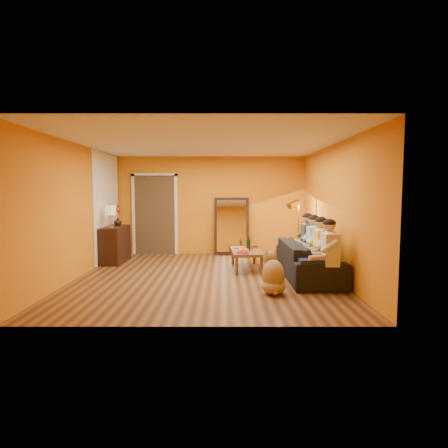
{
  "coord_description": "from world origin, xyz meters",
  "views": [
    {
      "loc": [
        0.35,
        -7.27,
        1.68
      ],
      "look_at": [
        0.35,
        0.5,
        1.0
      ],
      "focal_mm": 30.0,
      "sensor_mm": 36.0,
      "label": 1
    }
  ],
  "objects_px": {
    "mirror_frame": "(232,226)",
    "sideboard": "(115,244)",
    "floor_lamp": "(299,232)",
    "person_far_left": "(330,255)",
    "person_mid_right": "(314,246)",
    "laptop": "(253,247)",
    "table_lamp": "(111,217)",
    "person_far_right": "(308,242)",
    "dog": "(273,272)",
    "wine_bottle": "(249,243)",
    "person_mid_left": "(321,250)",
    "coffee_table": "(246,260)",
    "sofa": "(308,260)",
    "tumbler": "(251,247)",
    "vase": "(118,221)"
  },
  "relations": [
    {
      "from": "sideboard",
      "to": "person_far_right",
      "type": "xyz_separation_m",
      "value": [
        4.37,
        -0.96,
        0.18
      ]
    },
    {
      "from": "coffee_table",
      "to": "person_mid_right",
      "type": "xyz_separation_m",
      "value": [
        1.3,
        -0.66,
        0.4
      ]
    },
    {
      "from": "floor_lamp",
      "to": "tumbler",
      "type": "xyz_separation_m",
      "value": [
        -1.15,
        -0.61,
        -0.25
      ]
    },
    {
      "from": "person_far_left",
      "to": "floor_lamp",
      "type": "bearing_deg",
      "value": 90.69
    },
    {
      "from": "table_lamp",
      "to": "floor_lamp",
      "type": "relative_size",
      "value": 0.35
    },
    {
      "from": "person_far_right",
      "to": "dog",
      "type": "bearing_deg",
      "value": -118.26
    },
    {
      "from": "mirror_frame",
      "to": "sideboard",
      "type": "distance_m",
      "value": 3.01
    },
    {
      "from": "coffee_table",
      "to": "person_mid_right",
      "type": "bearing_deg",
      "value": -29.75
    },
    {
      "from": "person_mid_left",
      "to": "wine_bottle",
      "type": "xyz_separation_m",
      "value": [
        -1.25,
        1.16,
        -0.03
      ]
    },
    {
      "from": "sideboard",
      "to": "laptop",
      "type": "distance_m",
      "value": 3.29
    },
    {
      "from": "person_far_left",
      "to": "laptop",
      "type": "xyz_separation_m",
      "value": [
        -1.12,
        2.11,
        -0.18
      ]
    },
    {
      "from": "mirror_frame",
      "to": "sideboard",
      "type": "bearing_deg",
      "value": -158.84
    },
    {
      "from": "person_mid_left",
      "to": "person_far_right",
      "type": "xyz_separation_m",
      "value": [
        0.0,
        1.1,
        0.0
      ]
    },
    {
      "from": "sofa",
      "to": "person_far_left",
      "type": "xyz_separation_m",
      "value": [
        0.13,
        -1.0,
        0.26
      ]
    },
    {
      "from": "floor_lamp",
      "to": "person_far_left",
      "type": "height_order",
      "value": "floor_lamp"
    },
    {
      "from": "sideboard",
      "to": "wine_bottle",
      "type": "distance_m",
      "value": 3.25
    },
    {
      "from": "mirror_frame",
      "to": "wine_bottle",
      "type": "relative_size",
      "value": 4.9
    },
    {
      "from": "sideboard",
      "to": "dog",
      "type": "relative_size",
      "value": 1.65
    },
    {
      "from": "sofa",
      "to": "dog",
      "type": "bearing_deg",
      "value": 143.92
    },
    {
      "from": "person_far_left",
      "to": "tumbler",
      "type": "bearing_deg",
      "value": 122.17
    },
    {
      "from": "floor_lamp",
      "to": "vase",
      "type": "relative_size",
      "value": 7.14
    },
    {
      "from": "dog",
      "to": "person_mid_right",
      "type": "xyz_separation_m",
      "value": [
        0.97,
        1.25,
        0.25
      ]
    },
    {
      "from": "person_mid_left",
      "to": "sofa",
      "type": "bearing_deg",
      "value": 106.11
    },
    {
      "from": "mirror_frame",
      "to": "person_mid_left",
      "type": "xyz_separation_m",
      "value": [
        1.58,
        -3.14,
        -0.15
      ]
    },
    {
      "from": "person_mid_right",
      "to": "wine_bottle",
      "type": "distance_m",
      "value": 1.39
    },
    {
      "from": "person_mid_right",
      "to": "laptop",
      "type": "bearing_deg",
      "value": 138.03
    },
    {
      "from": "dog",
      "to": "wine_bottle",
      "type": "bearing_deg",
      "value": 104.03
    },
    {
      "from": "sofa",
      "to": "person_far_right",
      "type": "xyz_separation_m",
      "value": [
        0.13,
        0.65,
        0.26
      ]
    },
    {
      "from": "sofa",
      "to": "wine_bottle",
      "type": "relative_size",
      "value": 7.67
    },
    {
      "from": "sideboard",
      "to": "table_lamp",
      "type": "bearing_deg",
      "value": -90.0
    },
    {
      "from": "wine_bottle",
      "to": "tumbler",
      "type": "height_order",
      "value": "wine_bottle"
    },
    {
      "from": "person_mid_left",
      "to": "person_mid_right",
      "type": "xyz_separation_m",
      "value": [
        0.0,
        0.55,
        0.0
      ]
    },
    {
      "from": "tumbler",
      "to": "vase",
      "type": "height_order",
      "value": "vase"
    },
    {
      "from": "mirror_frame",
      "to": "person_far_left",
      "type": "xyz_separation_m",
      "value": [
        1.58,
        -3.69,
        -0.15
      ]
    },
    {
      "from": "person_far_right",
      "to": "laptop",
      "type": "xyz_separation_m",
      "value": [
        -1.12,
        0.46,
        -0.18
      ]
    },
    {
      "from": "person_far_left",
      "to": "person_mid_left",
      "type": "height_order",
      "value": "same"
    },
    {
      "from": "coffee_table",
      "to": "sideboard",
      "type": "bearing_deg",
      "value": 161.58
    },
    {
      "from": "mirror_frame",
      "to": "person_mid_right",
      "type": "xyz_separation_m",
      "value": [
        1.58,
        -2.59,
        -0.15
      ]
    },
    {
      "from": "person_mid_left",
      "to": "laptop",
      "type": "bearing_deg",
      "value": 125.74
    },
    {
      "from": "floor_lamp",
      "to": "person_mid_right",
      "type": "height_order",
      "value": "floor_lamp"
    },
    {
      "from": "table_lamp",
      "to": "dog",
      "type": "bearing_deg",
      "value": -35.87
    },
    {
      "from": "sofa",
      "to": "person_mid_left",
      "type": "distance_m",
      "value": 0.54
    },
    {
      "from": "floor_lamp",
      "to": "person_far_left",
      "type": "relative_size",
      "value": 1.18
    },
    {
      "from": "mirror_frame",
      "to": "sofa",
      "type": "height_order",
      "value": "mirror_frame"
    },
    {
      "from": "floor_lamp",
      "to": "person_far_right",
      "type": "relative_size",
      "value": 1.18
    },
    {
      "from": "mirror_frame",
      "to": "tumbler",
      "type": "xyz_separation_m",
      "value": [
        0.4,
        -1.81,
        -0.29
      ]
    },
    {
      "from": "person_far_right",
      "to": "laptop",
      "type": "distance_m",
      "value": 1.23
    },
    {
      "from": "table_lamp",
      "to": "person_far_left",
      "type": "height_order",
      "value": "table_lamp"
    },
    {
      "from": "sideboard",
      "to": "table_lamp",
      "type": "distance_m",
      "value": 0.74
    },
    {
      "from": "person_far_right",
      "to": "vase",
      "type": "relative_size",
      "value": 6.05
    }
  ]
}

